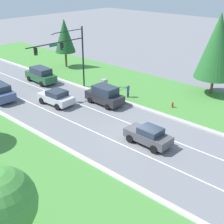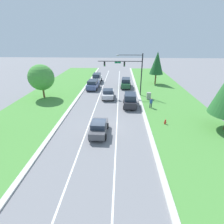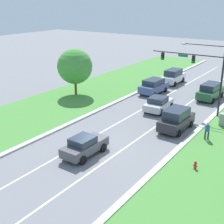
{
  "view_description": "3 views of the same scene",
  "coord_description": "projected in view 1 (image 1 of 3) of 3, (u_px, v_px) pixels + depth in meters",
  "views": [
    {
      "loc": [
        -19.58,
        -14.63,
        13.63
      ],
      "look_at": [
        -0.07,
        3.43,
        1.67
      ],
      "focal_mm": 50.0,
      "sensor_mm": 36.0,
      "label": 1
    },
    {
      "loc": [
        2.13,
        -18.41,
        10.32
      ],
      "look_at": [
        1.07,
        3.65,
        0.82
      ],
      "focal_mm": 28.0,
      "sensor_mm": 36.0,
      "label": 2
    },
    {
      "loc": [
        14.25,
        -18.29,
        11.84
      ],
      "look_at": [
        -1.79,
        5.28,
        1.51
      ],
      "focal_mm": 50.0,
      "sensor_mm": 36.0,
      "label": 3
    }
  ],
  "objects": [
    {
      "name": "lane_stripe_inner_right",
      "position": [
        153.0,
        133.0,
        28.96
      ],
      "size": [
        0.14,
        81.0,
        0.01
      ],
      "color": "white",
      "rests_on": "ground_plane"
    },
    {
      "name": "conifer_near_right_tree",
      "position": [
        65.0,
        36.0,
        46.87
      ],
      "size": [
        3.11,
        3.11,
        7.39
      ],
      "color": "brown",
      "rests_on": "ground_plane"
    },
    {
      "name": "grass_verge_right",
      "position": [
        201.0,
        104.0,
        35.03
      ],
      "size": [
        10.0,
        90.0,
        0.08
      ],
      "color": "#4C8E3D",
      "rests_on": "ground_plane"
    },
    {
      "name": "fire_hydrant",
      "position": [
        173.0,
        105.0,
        34.08
      ],
      "size": [
        0.34,
        0.2,
        0.7
      ],
      "color": "red",
      "rests_on": "ground_plane"
    },
    {
      "name": "curb_strip_left",
      "position": [
        95.0,
        165.0,
        23.95
      ],
      "size": [
        0.5,
        90.0,
        0.15
      ],
      "color": "beige",
      "rests_on": "ground_plane"
    },
    {
      "name": "lane_stripe_inner_left",
      "position": [
        128.0,
        147.0,
        26.55
      ],
      "size": [
        0.14,
        81.0,
        0.01
      ],
      "color": "white",
      "rests_on": "ground_plane"
    },
    {
      "name": "grass_verge_left",
      "position": [
        38.0,
        199.0,
        20.45
      ],
      "size": [
        10.0,
        90.0,
        0.08
      ],
      "color": "#4C8E3D",
      "rests_on": "ground_plane"
    },
    {
      "name": "curb_strip_right",
      "position": [
        175.0,
        119.0,
        31.51
      ],
      "size": [
        0.5,
        90.0,
        0.15
      ],
      "color": "beige",
      "rests_on": "ground_plane"
    },
    {
      "name": "forest_suv",
      "position": [
        41.0,
        75.0,
        41.75
      ],
      "size": [
        2.31,
        5.07,
        2.05
      ],
      "rotation": [
        0.0,
        0.0,
        -0.05
      ],
      "color": "#235633",
      "rests_on": "ground_plane"
    },
    {
      "name": "pedestrian",
      "position": [
        128.0,
        90.0,
        36.61
      ],
      "size": [
        0.43,
        0.34,
        1.69
      ],
      "rotation": [
        0.0,
        0.0,
        3.51
      ],
      "color": "#232842",
      "rests_on": "ground_plane"
    },
    {
      "name": "conifer_far_right_tree",
      "position": [
        217.0,
        46.0,
        35.69
      ],
      "size": [
        4.7,
        4.7,
        9.67
      ],
      "color": "brown",
      "rests_on": "ground_plane"
    },
    {
      "name": "ground_plane",
      "position": [
        141.0,
        140.0,
        27.76
      ],
      "size": [
        160.0,
        160.0,
        0.0
      ],
      "primitive_type": "plane",
      "color": "slate"
    },
    {
      "name": "silver_sedan",
      "position": [
        56.0,
        97.0,
        34.8
      ],
      "size": [
        2.31,
        4.41,
        1.68
      ],
      "rotation": [
        0.0,
        0.0,
        0.05
      ],
      "color": "silver",
      "rests_on": "ground_plane"
    },
    {
      "name": "traffic_signal_mast",
      "position": [
        68.0,
        51.0,
        36.75
      ],
      "size": [
        8.08,
        0.41,
        7.71
      ],
      "color": "black",
      "rests_on": "ground_plane"
    },
    {
      "name": "charcoal_suv",
      "position": [
        105.0,
        95.0,
        34.83
      ],
      "size": [
        2.24,
        4.58,
        2.12
      ],
      "rotation": [
        0.0,
        0.0,
        -0.03
      ],
      "color": "#28282D",
      "rests_on": "ground_plane"
    },
    {
      "name": "oak_far_left_tree",
      "position": [
        0.0,
        204.0,
        14.5
      ],
      "size": [
        3.55,
        3.55,
        5.57
      ],
      "color": "brown",
      "rests_on": "ground_plane"
    },
    {
      "name": "graphite_sedan",
      "position": [
        148.0,
        136.0,
        26.68
      ],
      "size": [
        2.01,
        4.22,
        1.64
      ],
      "rotation": [
        0.0,
        0.0,
        -0.02
      ],
      "color": "#4C4C51",
      "rests_on": "ground_plane"
    },
    {
      "name": "utility_cabinet",
      "position": [
        104.0,
        84.0,
        39.5
      ],
      "size": [
        0.7,
        0.6,
        1.29
      ],
      "color": "#9E9E99",
      "rests_on": "ground_plane"
    }
  ]
}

